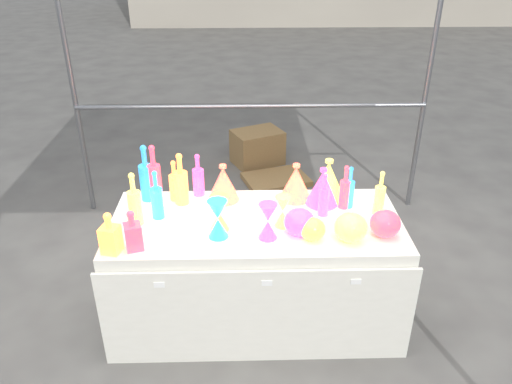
{
  "coord_description": "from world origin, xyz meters",
  "views": [
    {
      "loc": [
        -0.07,
        -2.64,
        2.36
      ],
      "look_at": [
        0.0,
        0.0,
        0.95
      ],
      "focal_mm": 35.0,
      "sensor_mm": 36.0,
      "label": 1
    }
  ],
  "objects_px": {
    "display_table": "(256,270)",
    "cardboard_box_closed": "(257,147)",
    "lampshade_0": "(223,182)",
    "decanter_0": "(110,233)",
    "globe_0": "(313,230)",
    "bottle_0": "(174,180)"
  },
  "relations": [
    {
      "from": "display_table",
      "to": "cardboard_box_closed",
      "type": "distance_m",
      "value": 2.51
    },
    {
      "from": "cardboard_box_closed",
      "to": "lampshade_0",
      "type": "xyz_separation_m",
      "value": [
        -0.29,
        -2.21,
        0.69
      ]
    },
    {
      "from": "display_table",
      "to": "decanter_0",
      "type": "relative_size",
      "value": 7.37
    },
    {
      "from": "display_table",
      "to": "cardboard_box_closed",
      "type": "relative_size",
      "value": 3.54
    },
    {
      "from": "decanter_0",
      "to": "lampshade_0",
      "type": "distance_m",
      "value": 0.85
    },
    {
      "from": "display_table",
      "to": "globe_0",
      "type": "bearing_deg",
      "value": -32.74
    },
    {
      "from": "globe_0",
      "to": "display_table",
      "type": "bearing_deg",
      "value": 147.26
    },
    {
      "from": "display_table",
      "to": "lampshade_0",
      "type": "xyz_separation_m",
      "value": [
        -0.21,
        0.29,
        0.5
      ]
    },
    {
      "from": "cardboard_box_closed",
      "to": "bottle_0",
      "type": "height_order",
      "value": "bottle_0"
    },
    {
      "from": "cardboard_box_closed",
      "to": "globe_0",
      "type": "bearing_deg",
      "value": -109.58
    },
    {
      "from": "display_table",
      "to": "globe_0",
      "type": "xyz_separation_m",
      "value": [
        0.32,
        -0.21,
        0.44
      ]
    },
    {
      "from": "decanter_0",
      "to": "globe_0",
      "type": "height_order",
      "value": "decanter_0"
    },
    {
      "from": "bottle_0",
      "to": "decanter_0",
      "type": "xyz_separation_m",
      "value": [
        -0.28,
        -0.6,
        -0.02
      ]
    },
    {
      "from": "decanter_0",
      "to": "lampshade_0",
      "type": "relative_size",
      "value": 0.99
    },
    {
      "from": "bottle_0",
      "to": "lampshade_0",
      "type": "height_order",
      "value": "bottle_0"
    },
    {
      "from": "cardboard_box_closed",
      "to": "lampshade_0",
      "type": "height_order",
      "value": "lampshade_0"
    },
    {
      "from": "lampshade_0",
      "to": "decanter_0",
      "type": "bearing_deg",
      "value": -118.86
    },
    {
      "from": "decanter_0",
      "to": "display_table",
      "type": "bearing_deg",
      "value": 34.58
    },
    {
      "from": "display_table",
      "to": "decanter_0",
      "type": "height_order",
      "value": "decanter_0"
    },
    {
      "from": "bottle_0",
      "to": "globe_0",
      "type": "relative_size",
      "value": 1.85
    },
    {
      "from": "display_table",
      "to": "globe_0",
      "type": "relative_size",
      "value": 12.1
    },
    {
      "from": "display_table",
      "to": "lampshade_0",
      "type": "height_order",
      "value": "lampshade_0"
    }
  ]
}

